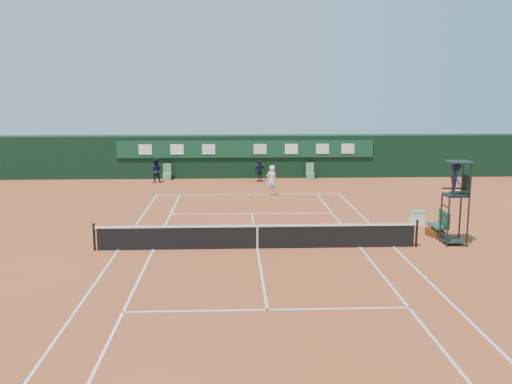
% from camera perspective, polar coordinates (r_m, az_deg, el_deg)
% --- Properties ---
extents(ground, '(90.00, 90.00, 0.00)m').
position_cam_1_polar(ground, '(22.78, 0.13, -5.68)').
color(ground, '#B05029').
rests_on(ground, ground).
extents(court_lines, '(11.05, 23.85, 0.01)m').
position_cam_1_polar(court_lines, '(22.77, 0.13, -5.66)').
color(court_lines, silver).
rests_on(court_lines, ground).
extents(tennis_net, '(12.90, 0.10, 1.10)m').
position_cam_1_polar(tennis_net, '(22.64, 0.13, -4.44)').
color(tennis_net, black).
rests_on(tennis_net, ground).
extents(back_wall, '(40.00, 1.65, 3.00)m').
position_cam_1_polar(back_wall, '(40.90, -1.05, 3.61)').
color(back_wall, black).
rests_on(back_wall, ground).
extents(linesman_chair_left, '(0.55, 0.50, 1.15)m').
position_cam_1_polar(linesman_chair_left, '(40.06, -8.89, 1.63)').
color(linesman_chair_left, '#619569').
rests_on(linesman_chair_left, ground).
extents(linesman_chair_right, '(0.55, 0.50, 1.15)m').
position_cam_1_polar(linesman_chair_right, '(40.18, 5.43, 1.73)').
color(linesman_chair_right, '#54815F').
rests_on(linesman_chair_right, ground).
extents(umpire_chair, '(0.96, 0.95, 3.42)m').
position_cam_1_polar(umpire_chair, '(24.26, 19.38, 0.67)').
color(umpire_chair, black).
rests_on(umpire_chair, ground).
extents(player_bench, '(0.55, 1.20, 1.10)m').
position_cam_1_polar(player_bench, '(25.77, 17.99, -2.93)').
color(player_bench, '#1A422A').
rests_on(player_bench, ground).
extents(tennis_bag, '(0.65, 0.95, 0.33)m').
position_cam_1_polar(tennis_bag, '(25.69, 17.46, -3.93)').
color(tennis_bag, black).
rests_on(tennis_bag, ground).
extents(cooler, '(0.57, 0.57, 0.65)m').
position_cam_1_polar(cooler, '(27.69, 15.82, -2.49)').
color(cooler, white).
rests_on(cooler, ground).
extents(tennis_ball, '(0.07, 0.07, 0.07)m').
position_cam_1_polar(tennis_ball, '(28.56, -0.92, -2.31)').
color(tennis_ball, '#B2D331').
rests_on(tennis_ball, ground).
extents(player, '(0.78, 0.66, 1.81)m').
position_cam_1_polar(player, '(33.79, 1.57, 1.16)').
color(player, white).
rests_on(player, ground).
extents(ball_kid_left, '(0.82, 0.66, 1.62)m').
position_cam_1_polar(ball_kid_left, '(39.09, -10.00, 2.11)').
color(ball_kid_left, black).
rests_on(ball_kid_left, ground).
extents(ball_kid_right, '(0.94, 0.63, 1.48)m').
position_cam_1_polar(ball_kid_right, '(38.83, 0.37, 2.11)').
color(ball_kid_right, black).
rests_on(ball_kid_right, ground).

